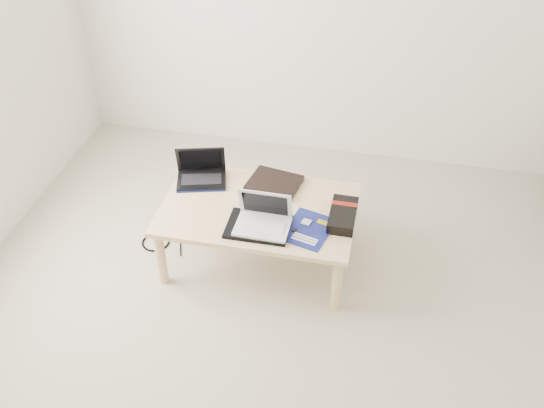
% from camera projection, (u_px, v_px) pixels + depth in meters
% --- Properties ---
extents(ground, '(4.00, 4.00, 0.00)m').
position_uv_depth(ground, '(301.00, 365.00, 3.08)').
color(ground, '#B9AC96').
rests_on(ground, ground).
extents(room_shell, '(4.20, 4.20, 2.70)m').
position_uv_depth(room_shell, '(317.00, 58.00, 2.03)').
color(room_shell, silver).
rests_on(room_shell, ground).
extents(coffee_table, '(1.10, 0.70, 0.40)m').
position_uv_depth(coffee_table, '(259.00, 214.00, 3.47)').
color(coffee_table, '#E4B989').
rests_on(coffee_table, ground).
extents(book, '(0.33, 0.30, 0.03)m').
position_uv_depth(book, '(274.00, 183.00, 3.59)').
color(book, black).
rests_on(book, coffee_table).
extents(netbook, '(0.34, 0.28, 0.21)m').
position_uv_depth(netbook, '(201.00, 173.00, 3.62)').
color(netbook, black).
rests_on(netbook, coffee_table).
extents(tablet, '(0.27, 0.23, 0.01)m').
position_uv_depth(tablet, '(262.00, 207.00, 3.43)').
color(tablet, black).
rests_on(tablet, coffee_table).
extents(remote, '(0.10, 0.24, 0.02)m').
position_uv_depth(remote, '(283.00, 196.00, 3.50)').
color(remote, '#BCBDC1').
rests_on(remote, coffee_table).
extents(neoprene_sleeve, '(0.34, 0.25, 0.02)m').
position_uv_depth(neoprene_sleeve, '(258.00, 227.00, 3.29)').
color(neoprene_sleeve, black).
rests_on(neoprene_sleeve, coffee_table).
extents(white_laptop, '(0.29, 0.21, 0.21)m').
position_uv_depth(white_laptop, '(263.00, 219.00, 3.26)').
color(white_laptop, silver).
rests_on(white_laptop, neoprene_sleeve).
extents(motherboard, '(0.31, 0.35, 0.01)m').
position_uv_depth(motherboard, '(308.00, 229.00, 3.28)').
color(motherboard, '#0D1257').
rests_on(motherboard, coffee_table).
extents(gpu_box, '(0.15, 0.29, 0.06)m').
position_uv_depth(gpu_box, '(343.00, 215.00, 3.33)').
color(gpu_box, black).
rests_on(gpu_box, coffee_table).
extents(cable_coil, '(0.12, 0.12, 0.01)m').
position_uv_depth(cable_coil, '(250.00, 203.00, 3.46)').
color(cable_coil, black).
rests_on(cable_coil, coffee_table).
extents(floor_cable_coil, '(0.19, 0.19, 0.01)m').
position_uv_depth(floor_cable_coil, '(156.00, 242.00, 3.79)').
color(floor_cable_coil, black).
rests_on(floor_cable_coil, ground).
extents(floor_cable_trail, '(0.13, 0.34, 0.01)m').
position_uv_depth(floor_cable_trail, '(180.00, 237.00, 3.84)').
color(floor_cable_trail, black).
rests_on(floor_cable_trail, ground).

